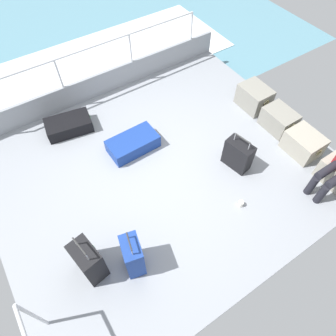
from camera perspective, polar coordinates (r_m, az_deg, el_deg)
ground_plane at (r=4.89m, az=-0.92°, el=-0.15°), size 4.40×5.20×0.06m
gunwale_port at (r=6.10m, az=-12.47°, el=15.27°), size 0.06×5.20×0.45m
railing_port at (r=5.78m, az=-13.49°, el=19.53°), size 0.04×4.20×1.02m
sea_wake at (r=7.54m, az=-16.58°, el=17.30°), size 12.00×12.00×0.01m
cargo_crate_0 at (r=5.91m, az=15.92°, el=12.71°), size 0.60×0.43×0.41m
cargo_crate_1 at (r=5.65m, az=20.15°, el=8.54°), size 0.59×0.41×0.36m
cargo_crate_2 at (r=5.42m, az=24.15°, el=4.24°), size 0.60×0.45×0.36m
suitcase_0 at (r=3.87m, az=-6.64°, el=-16.07°), size 0.39×0.30×0.77m
suitcase_1 at (r=5.06m, az=-6.61°, el=4.58°), size 0.46×0.83×0.24m
suitcase_2 at (r=5.59m, az=-18.17°, el=7.67°), size 0.56×0.83×0.23m
suitcase_3 at (r=4.83m, az=13.05°, el=2.46°), size 0.47×0.31×0.64m
suitcase_4 at (r=3.96m, az=-14.77°, el=-16.54°), size 0.44×0.32×0.78m
paper_cup at (r=4.58m, az=13.52°, el=-6.52°), size 0.08×0.08×0.10m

